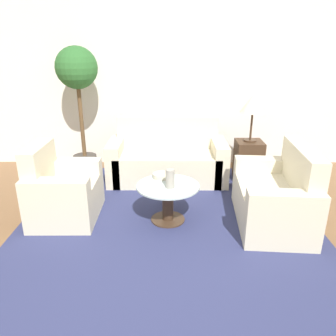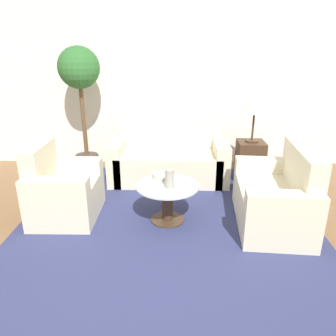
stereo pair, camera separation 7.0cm
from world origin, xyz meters
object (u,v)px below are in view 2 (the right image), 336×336
object	(u,v)px
sofa_main	(169,160)
potted_plant	(80,83)
coffee_table	(167,198)
bowl	(162,175)
vase	(169,179)
armchair	(61,193)
loveseat	(278,199)
table_lamp	(255,104)

from	to	relation	value
sofa_main	potted_plant	world-z (taller)	potted_plant
coffee_table	bowl	xyz separation A→B (m)	(-0.07, 0.23, 0.18)
coffee_table	bowl	world-z (taller)	bowl
sofa_main	coffee_table	bearing A→B (deg)	-89.36
coffee_table	vase	world-z (taller)	vase
armchair	bowl	size ratio (longest dim) A/B	4.04
loveseat	coffee_table	bearing A→B (deg)	-87.47
potted_plant	bowl	distance (m)	2.01
coffee_table	potted_plant	world-z (taller)	potted_plant
potted_plant	bowl	xyz separation A→B (m)	(1.24, -1.30, -0.92)
sofa_main	bowl	world-z (taller)	sofa_main
table_lamp	bowl	world-z (taller)	table_lamp
table_lamp	vase	bearing A→B (deg)	-131.63
bowl	table_lamp	bearing A→B (deg)	39.00
sofa_main	potted_plant	distance (m)	1.71
sofa_main	bowl	xyz separation A→B (m)	(-0.06, -1.06, 0.17)
coffee_table	potted_plant	distance (m)	2.29
loveseat	bowl	distance (m)	1.34
potted_plant	vase	xyz separation A→B (m)	(1.33, -1.58, -0.84)
vase	table_lamp	bearing A→B (deg)	48.37
armchair	loveseat	bearing A→B (deg)	-93.22
loveseat	vase	size ratio (longest dim) A/B	6.02
coffee_table	table_lamp	size ratio (longest dim) A/B	1.04
coffee_table	sofa_main	bearing A→B (deg)	90.64
loveseat	sofa_main	bearing A→B (deg)	-132.53
armchair	table_lamp	xyz separation A→B (m)	(2.41, 1.16, 0.84)
loveseat	vase	xyz separation A→B (m)	(-1.20, -0.03, 0.25)
sofa_main	vase	world-z (taller)	sofa_main
loveseat	vase	bearing A→B (deg)	-84.62
table_lamp	sofa_main	bearing A→B (deg)	178.04
table_lamp	bowl	xyz separation A→B (m)	(-1.25, -1.02, -0.66)
armchair	potted_plant	xyz separation A→B (m)	(-0.08, 1.44, 1.09)
sofa_main	vase	bearing A→B (deg)	-88.38
loveseat	bowl	world-z (taller)	loveseat
table_lamp	vase	world-z (taller)	table_lamp
potted_plant	armchair	bearing A→B (deg)	-86.80
vase	bowl	xyz separation A→B (m)	(-0.10, 0.29, -0.08)
coffee_table	bowl	size ratio (longest dim) A/B	3.27
loveseat	table_lamp	distance (m)	1.53
armchair	loveseat	xyz separation A→B (m)	(2.46, -0.12, 0.00)
coffee_table	loveseat	bearing A→B (deg)	-1.64
coffee_table	table_lamp	distance (m)	1.91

